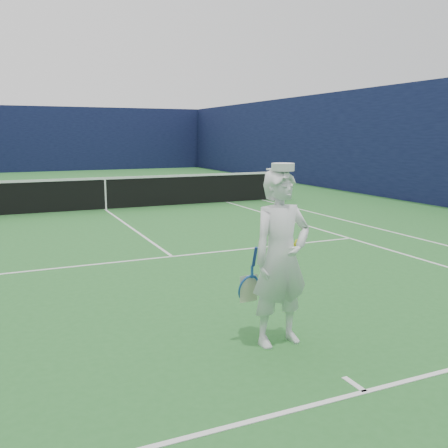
# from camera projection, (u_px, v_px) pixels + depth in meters

# --- Properties ---
(ground) EXTENTS (80.00, 80.00, 0.00)m
(ground) POSITION_uv_depth(u_px,v_px,m) (106.00, 210.00, 15.12)
(ground) COLOR #296B2B
(ground) RESTS_ON ground
(court_markings) EXTENTS (11.03, 23.83, 0.01)m
(court_markings) POSITION_uv_depth(u_px,v_px,m) (106.00, 210.00, 15.12)
(court_markings) COLOR white
(court_markings) RESTS_ON ground
(windscreen_fence) EXTENTS (20.12, 36.12, 4.00)m
(windscreen_fence) POSITION_uv_depth(u_px,v_px,m) (103.00, 144.00, 14.77)
(windscreen_fence) COLOR #0E1335
(windscreen_fence) RESTS_ON ground
(tennis_net) EXTENTS (12.88, 0.09, 1.07)m
(tennis_net) POSITION_uv_depth(u_px,v_px,m) (105.00, 192.00, 15.03)
(tennis_net) COLOR #141E4C
(tennis_net) RESTS_ON ground
(tennis_player) EXTENTS (0.81, 0.51, 1.97)m
(tennis_player) POSITION_uv_depth(u_px,v_px,m) (281.00, 258.00, 5.33)
(tennis_player) COLOR white
(tennis_player) RESTS_ON ground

